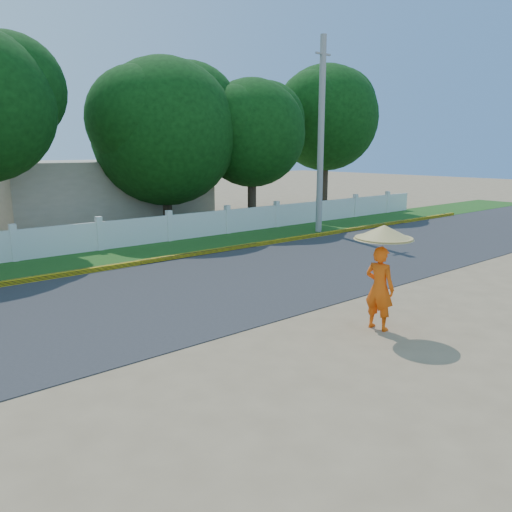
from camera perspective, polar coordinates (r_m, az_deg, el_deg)
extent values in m
plane|color=#9E8460|center=(10.67, 6.98, -8.57)|extent=(120.00, 120.00, 0.00)
cube|color=#38383A|center=(13.97, -6.60, -3.53)|extent=(60.00, 7.00, 0.02)
cube|color=#2D601E|center=(18.47, -15.61, -0.05)|extent=(60.00, 3.50, 0.03)
cube|color=yellow|center=(16.95, -13.23, -0.76)|extent=(40.00, 0.18, 0.16)
cube|color=silver|center=(19.69, -17.45, 2.15)|extent=(40.00, 0.10, 1.10)
cube|color=#B7AD99|center=(26.94, -17.31, 6.94)|extent=(10.00, 6.00, 3.20)
cylinder|color=gray|center=(23.08, 7.43, 13.33)|extent=(0.28, 0.28, 8.60)
imported|color=#F0530C|center=(10.80, 13.93, -3.59)|extent=(0.50, 0.70, 1.79)
cylinder|color=gray|center=(10.68, 14.28, 0.03)|extent=(0.03, 0.03, 1.16)
cone|color=tan|center=(10.59, 14.42, 2.67)|extent=(1.23, 1.23, 0.30)
cylinder|color=#473828|center=(25.73, -0.47, 7.14)|extent=(0.44, 0.44, 3.08)
sphere|color=#104912|center=(25.65, -0.48, 13.85)|extent=(5.33, 5.33, 5.33)
cylinder|color=#473828|center=(31.46, 7.82, 8.66)|extent=(0.44, 0.44, 3.89)
sphere|color=#104912|center=(31.46, 8.01, 15.34)|extent=(6.26, 6.26, 6.26)
cylinder|color=#473828|center=(24.46, -10.10, 6.21)|extent=(0.44, 0.44, 2.67)
sphere|color=#104912|center=(24.36, -10.39, 13.73)|extent=(6.80, 6.80, 6.80)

